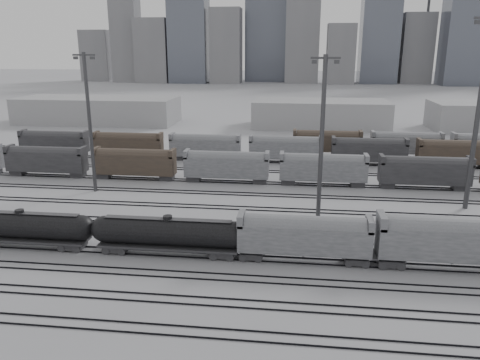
# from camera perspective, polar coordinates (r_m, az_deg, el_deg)

# --- Properties ---
(ground) EXTENTS (900.00, 900.00, 0.00)m
(ground) POSITION_cam_1_polar(r_m,az_deg,el_deg) (53.36, 2.88, -10.07)
(ground) COLOR #B1B2B6
(ground) RESTS_ON ground
(tracks) EXTENTS (220.00, 71.50, 0.16)m
(tracks) POSITION_cam_1_polar(r_m,az_deg,el_deg) (69.47, 3.95, -3.71)
(tracks) COLOR black
(tracks) RESTS_ON ground
(tank_car_a) EXTENTS (18.27, 3.04, 4.51)m
(tank_car_a) POSITION_cam_1_polar(r_m,az_deg,el_deg) (62.24, -25.10, -5.14)
(tank_car_a) COLOR #272629
(tank_car_a) RESTS_ON ground
(tank_car_b) EXTENTS (18.45, 3.07, 4.56)m
(tank_car_b) POSITION_cam_1_polar(r_m,az_deg,el_deg) (54.99, -8.74, -6.42)
(tank_car_b) COLOR #272629
(tank_car_b) RESTS_ON ground
(hopper_car_a) EXTENTS (14.80, 2.94, 5.29)m
(hopper_car_a) POSITION_cam_1_polar(r_m,az_deg,el_deg) (52.85, 7.81, -6.58)
(hopper_car_a) COLOR #272629
(hopper_car_a) RESTS_ON ground
(hopper_car_b) EXTENTS (16.31, 3.24, 5.83)m
(hopper_car_b) POSITION_cam_1_polar(r_m,az_deg,el_deg) (55.46, 24.74, -6.49)
(hopper_car_b) COLOR #272629
(hopper_car_b) RESTS_ON ground
(light_mast_b) EXTENTS (3.62, 0.58, 22.64)m
(light_mast_b) POSITION_cam_1_polar(r_m,az_deg,el_deg) (79.93, -17.88, 6.98)
(light_mast_b) COLOR #3C3C3F
(light_mast_b) RESTS_ON ground
(light_mast_c) EXTENTS (3.61, 0.58, 22.54)m
(light_mast_c) POSITION_cam_1_polar(r_m,az_deg,el_deg) (60.43, 9.92, 4.79)
(light_mast_c) COLOR #3C3C3F
(light_mast_c) RESTS_ON ground
(light_mast_d) EXTENTS (4.43, 0.71, 27.71)m
(light_mast_d) POSITION_cam_1_polar(r_m,az_deg,el_deg) (75.12, 27.07, 7.57)
(light_mast_d) COLOR #3C3C3F
(light_mast_d) RESTS_ON ground
(bg_string_near) EXTENTS (151.00, 3.00, 5.60)m
(bg_string_near) POSITION_cam_1_polar(r_m,az_deg,el_deg) (82.62, 10.09, 1.24)
(bg_string_near) COLOR gray
(bg_string_near) RESTS_ON ground
(bg_string_mid) EXTENTS (151.00, 3.00, 5.60)m
(bg_string_mid) POSITION_cam_1_polar(r_m,az_deg,el_deg) (99.17, 15.43, 3.36)
(bg_string_mid) COLOR #272629
(bg_string_mid) RESTS_ON ground
(bg_string_far) EXTENTS (66.00, 3.00, 5.60)m
(bg_string_far) POSITION_cam_1_polar(r_m,az_deg,el_deg) (110.71, 23.86, 3.83)
(bg_string_far) COLOR #493B2E
(bg_string_far) RESTS_ON ground
(warehouse_left) EXTENTS (50.00, 18.00, 8.00)m
(warehouse_left) POSITION_cam_1_polar(r_m,az_deg,el_deg) (157.43, -16.92, 8.15)
(warehouse_left) COLOR #9C9C9F
(warehouse_left) RESTS_ON ground
(warehouse_mid) EXTENTS (40.00, 18.00, 8.00)m
(warehouse_mid) POSITION_cam_1_polar(r_m,az_deg,el_deg) (144.34, 9.71, 7.96)
(warehouse_mid) COLOR #9C9C9F
(warehouse_mid) RESTS_ON ground
(skyline) EXTENTS (316.00, 22.40, 95.00)m
(skyline) POSITION_cam_1_polar(r_m,az_deg,el_deg) (328.17, 8.73, 17.70)
(skyline) COLOR gray
(skyline) RESTS_ON ground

